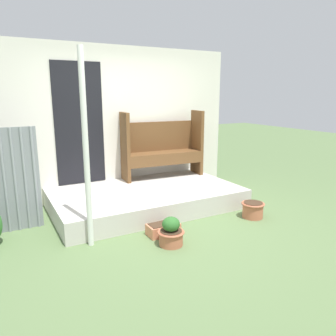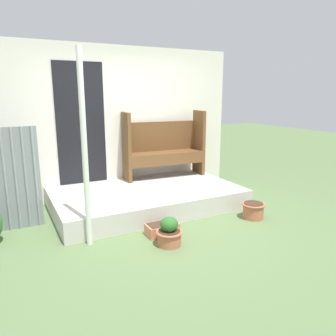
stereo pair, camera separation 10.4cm
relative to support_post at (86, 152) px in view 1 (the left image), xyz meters
name	(u,v)px [view 1 (the left image)]	position (x,y,z in m)	size (l,w,h in m)	color
ground_plane	(167,226)	(1.09, 0.07, -1.16)	(24.00, 24.00, 0.00)	#5B7547
porch_slab	(146,198)	(1.17, 0.93, -1.01)	(2.93, 1.71, 0.30)	beige
house_wall	(122,122)	(1.13, 1.81, 0.15)	(4.13, 0.08, 2.60)	white
support_post	(86,152)	(0.00, 0.00, 0.00)	(0.07, 0.07, 2.31)	white
bench	(162,145)	(1.79, 1.55, -0.27)	(1.50, 0.50, 1.19)	brown
flower_pot_left	(171,233)	(0.85, -0.47, -1.00)	(0.33, 0.33, 0.36)	#B76647
flower_pot_middle	(253,209)	(2.36, -0.26, -1.03)	(0.34, 0.34, 0.23)	#B76647
planter_box_rect	(163,229)	(0.91, -0.16, -1.08)	(0.42, 0.23, 0.15)	tan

